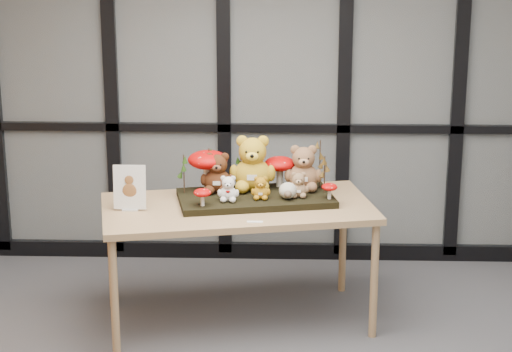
{
  "coord_description": "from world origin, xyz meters",
  "views": [
    {
      "loc": [
        0.02,
        -4.36,
        2.63
      ],
      "look_at": [
        -0.17,
        1.26,
        1.02
      ],
      "focal_mm": 65.0,
      "sensor_mm": 36.0,
      "label": 1
    }
  ],
  "objects_px": {
    "display_table": "(238,215)",
    "mushroom_back_right": "(280,170)",
    "bear_tan_back": "(303,165)",
    "plush_cream_hedgehog": "(288,190)",
    "sign_holder": "(130,190)",
    "bear_small_yellow": "(261,186)",
    "mushroom_front_right": "(330,190)",
    "mushroom_front_left": "(202,196)",
    "mushroom_back_left": "(208,168)",
    "bear_brown_medium": "(217,170)",
    "diorama_tray": "(256,198)",
    "bear_beige_small": "(299,183)",
    "bear_white_bow": "(228,187)",
    "bear_pooh_yellow": "(253,160)"
  },
  "relations": [
    {
      "from": "mushroom_front_left",
      "to": "mushroom_front_right",
      "type": "distance_m",
      "value": 0.82
    },
    {
      "from": "bear_tan_back",
      "to": "bear_beige_small",
      "type": "distance_m",
      "value": 0.19
    },
    {
      "from": "diorama_tray",
      "to": "plush_cream_hedgehog",
      "type": "relative_size",
      "value": 8.53
    },
    {
      "from": "bear_pooh_yellow",
      "to": "bear_tan_back",
      "type": "xyz_separation_m",
      "value": [
        0.34,
        0.02,
        -0.04
      ]
    },
    {
      "from": "bear_small_yellow",
      "to": "plush_cream_hedgehog",
      "type": "bearing_deg",
      "value": -7.89
    },
    {
      "from": "bear_pooh_yellow",
      "to": "bear_brown_medium",
      "type": "bearing_deg",
      "value": -175.95
    },
    {
      "from": "plush_cream_hedgehog",
      "to": "mushroom_back_right",
      "type": "bearing_deg",
      "value": 89.97
    },
    {
      "from": "diorama_tray",
      "to": "mushroom_front_right",
      "type": "bearing_deg",
      "value": -19.7
    },
    {
      "from": "bear_small_yellow",
      "to": "mushroom_front_right",
      "type": "bearing_deg",
      "value": -10.28
    },
    {
      "from": "diorama_tray",
      "to": "plush_cream_hedgehog",
      "type": "distance_m",
      "value": 0.23
    },
    {
      "from": "bear_pooh_yellow",
      "to": "mushroom_front_left",
      "type": "xyz_separation_m",
      "value": [
        -0.3,
        -0.37,
        -0.14
      ]
    },
    {
      "from": "display_table",
      "to": "mushroom_back_right",
      "type": "xyz_separation_m",
      "value": [
        0.27,
        0.29,
        0.22
      ]
    },
    {
      "from": "display_table",
      "to": "mushroom_front_right",
      "type": "relative_size",
      "value": 16.41
    },
    {
      "from": "bear_beige_small",
      "to": "sign_holder",
      "type": "distance_m",
      "value": 1.08
    },
    {
      "from": "bear_brown_medium",
      "to": "bear_tan_back",
      "type": "xyz_separation_m",
      "value": [
        0.56,
        0.08,
        0.02
      ]
    },
    {
      "from": "bear_small_yellow",
      "to": "sign_holder",
      "type": "height_order",
      "value": "sign_holder"
    },
    {
      "from": "diorama_tray",
      "to": "bear_beige_small",
      "type": "distance_m",
      "value": 0.3
    },
    {
      "from": "display_table",
      "to": "bear_pooh_yellow",
      "type": "height_order",
      "value": "bear_pooh_yellow"
    },
    {
      "from": "mushroom_back_left",
      "to": "sign_holder",
      "type": "bearing_deg",
      "value": -145.28
    },
    {
      "from": "bear_pooh_yellow",
      "to": "mushroom_back_left",
      "type": "height_order",
      "value": "bear_pooh_yellow"
    },
    {
      "from": "bear_white_bow",
      "to": "mushroom_back_left",
      "type": "bearing_deg",
      "value": 109.98
    },
    {
      "from": "bear_pooh_yellow",
      "to": "diorama_tray",
      "type": "bearing_deg",
      "value": -91.03
    },
    {
      "from": "mushroom_back_right",
      "to": "bear_brown_medium",
      "type": "bearing_deg",
      "value": -161.98
    },
    {
      "from": "bear_white_bow",
      "to": "diorama_tray",
      "type": "bearing_deg",
      "value": 24.99
    },
    {
      "from": "bear_pooh_yellow",
      "to": "bear_beige_small",
      "type": "xyz_separation_m",
      "value": [
        0.3,
        -0.15,
        -0.11
      ]
    },
    {
      "from": "mushroom_front_right",
      "to": "sign_holder",
      "type": "relative_size",
      "value": 0.39
    },
    {
      "from": "mushroom_back_left",
      "to": "mushroom_front_left",
      "type": "distance_m",
      "value": 0.36
    },
    {
      "from": "bear_pooh_yellow",
      "to": "bear_beige_small",
      "type": "height_order",
      "value": "bear_pooh_yellow"
    },
    {
      "from": "bear_brown_medium",
      "to": "bear_beige_small",
      "type": "distance_m",
      "value": 0.54
    },
    {
      "from": "mushroom_back_right",
      "to": "mushroom_front_left",
      "type": "height_order",
      "value": "mushroom_back_right"
    },
    {
      "from": "bear_brown_medium",
      "to": "mushroom_front_right",
      "type": "distance_m",
      "value": 0.75
    },
    {
      "from": "bear_tan_back",
      "to": "sign_holder",
      "type": "distance_m",
      "value": 1.16
    },
    {
      "from": "bear_brown_medium",
      "to": "plush_cream_hedgehog",
      "type": "bearing_deg",
      "value": -27.68
    },
    {
      "from": "bear_beige_small",
      "to": "mushroom_front_right",
      "type": "height_order",
      "value": "bear_beige_small"
    },
    {
      "from": "bear_small_yellow",
      "to": "bear_beige_small",
      "type": "height_order",
      "value": "bear_beige_small"
    },
    {
      "from": "diorama_tray",
      "to": "sign_holder",
      "type": "bearing_deg",
      "value": -176.87
    },
    {
      "from": "bear_tan_back",
      "to": "mushroom_back_right",
      "type": "distance_m",
      "value": 0.17
    },
    {
      "from": "bear_beige_small",
      "to": "display_table",
      "type": "bearing_deg",
      "value": 177.77
    },
    {
      "from": "bear_brown_medium",
      "to": "bear_beige_small",
      "type": "bearing_deg",
      "value": -21.38
    },
    {
      "from": "mushroom_back_right",
      "to": "mushroom_front_right",
      "type": "bearing_deg",
      "value": -39.57
    },
    {
      "from": "sign_holder",
      "to": "mushroom_front_right",
      "type": "bearing_deg",
      "value": 6.16
    },
    {
      "from": "bear_tan_back",
      "to": "plush_cream_hedgehog",
      "type": "height_order",
      "value": "bear_tan_back"
    },
    {
      "from": "bear_pooh_yellow",
      "to": "mushroom_back_right",
      "type": "distance_m",
      "value": 0.21
    },
    {
      "from": "diorama_tray",
      "to": "bear_white_bow",
      "type": "relative_size",
      "value": 5.45
    },
    {
      "from": "mushroom_front_right",
      "to": "bear_pooh_yellow",
      "type": "bearing_deg",
      "value": 158.47
    },
    {
      "from": "plush_cream_hedgehog",
      "to": "sign_holder",
      "type": "height_order",
      "value": "sign_holder"
    },
    {
      "from": "mushroom_front_left",
      "to": "mushroom_front_right",
      "type": "bearing_deg",
      "value": 12.0
    },
    {
      "from": "diorama_tray",
      "to": "mushroom_front_left",
      "type": "height_order",
      "value": "mushroom_front_left"
    },
    {
      "from": "diorama_tray",
      "to": "mushroom_back_right",
      "type": "xyz_separation_m",
      "value": [
        0.15,
        0.2,
        0.13
      ]
    },
    {
      "from": "mushroom_back_left",
      "to": "sign_holder",
      "type": "height_order",
      "value": "mushroom_back_left"
    }
  ]
}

